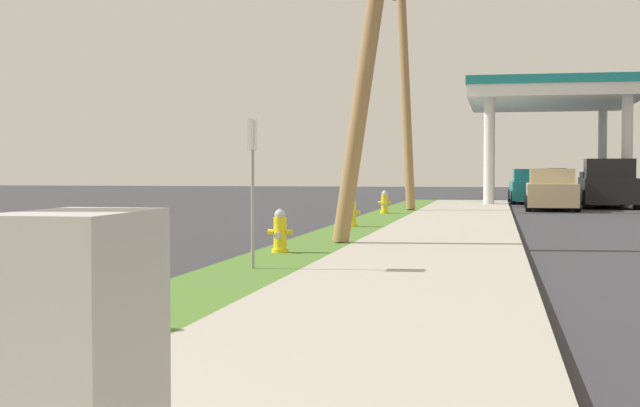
{
  "coord_description": "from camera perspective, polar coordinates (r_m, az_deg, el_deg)",
  "views": [
    {
      "loc": [
        4.12,
        -2.78,
        1.51
      ],
      "look_at": [
        0.69,
        14.63,
        0.86
      ],
      "focal_mm": 50.55,
      "sensor_mm": 36.0,
      "label": 1
    }
  ],
  "objects": [
    {
      "name": "utility_cabinet",
      "position": [
        3.3,
        -14.9,
        -12.19
      ],
      "size": [
        0.47,
        0.73,
        1.25
      ],
      "color": "slate",
      "rests_on": "sidewalk_slab"
    },
    {
      "name": "fire_hydrant_nearest",
      "position": [
        8.21,
        -14.51,
        -5.43
      ],
      "size": [
        0.42,
        0.38,
        0.74
      ],
      "color": "yellow",
      "rests_on": "grass_verge"
    },
    {
      "name": "fire_hydrant_third",
      "position": [
        22.3,
        2.01,
        -0.63
      ],
      "size": [
        0.42,
        0.37,
        0.74
      ],
      "color": "yellow",
      "rests_on": "grass_verge"
    },
    {
      "name": "car_tan_by_near_pump",
      "position": [
        35.37,
        14.43,
        0.76
      ],
      "size": [
        2.01,
        4.53,
        1.57
      ],
      "color": "tan",
      "rests_on": "ground"
    },
    {
      "name": "utility_pole_background",
      "position": [
        32.24,
        5.43,
        7.15
      ],
      "size": [
        1.07,
        1.81,
        8.3
      ],
      "color": "#937047",
      "rests_on": "grass_verge"
    },
    {
      "name": "car_teal_by_far_pump",
      "position": [
        42.34,
        13.22,
        0.99
      ],
      "size": [
        2.02,
        4.53,
        1.57
      ],
      "color": "#197075",
      "rests_on": "ground"
    },
    {
      "name": "fire_hydrant_second",
      "position": [
        15.28,
        -2.55,
        -1.9
      ],
      "size": [
        0.42,
        0.38,
        0.74
      ],
      "color": "yellow",
      "rests_on": "grass_verge"
    },
    {
      "name": "street_sign_post",
      "position": [
        12.77,
        -4.29,
        2.65
      ],
      "size": [
        0.05,
        0.36,
        2.12
      ],
      "color": "gray",
      "rests_on": "grass_verge"
    },
    {
      "name": "fire_hydrant_fourth",
      "position": [
        29.19,
        4.11,
        0.01
      ],
      "size": [
        0.42,
        0.37,
        0.74
      ],
      "color": "yellow",
      "rests_on": "grass_verge"
    },
    {
      "name": "utility_pole_midground",
      "position": [
        17.58,
        3.4,
        11.71
      ],
      "size": [
        2.08,
        0.65,
        8.49
      ],
      "color": "#937047",
      "rests_on": "grass_verge"
    },
    {
      "name": "truck_black_at_forecourt",
      "position": [
        38.46,
        17.71,
        1.12
      ],
      "size": [
        2.29,
        5.47,
        1.97
      ],
      "color": "black",
      "rests_on": "ground"
    }
  ]
}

